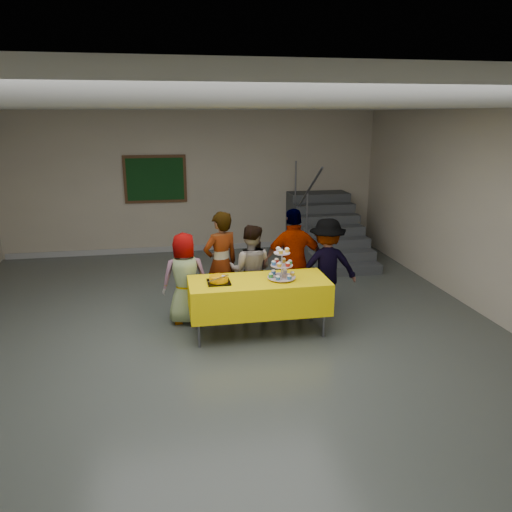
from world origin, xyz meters
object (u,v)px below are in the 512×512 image
(schoolchild_c, at_px, (251,271))
(bear_cake, at_px, (219,279))
(cupcake_stand, at_px, (282,267))
(noticeboard, at_px, (155,179))
(schoolchild_e, at_px, (326,266))
(schoolchild_a, at_px, (185,279))
(bake_table, at_px, (259,295))
(schoolchild_d, at_px, (294,262))
(schoolchild_b, at_px, (221,264))
(staircase, at_px, (325,233))

(schoolchild_c, bearing_deg, bear_cake, 70.01)
(cupcake_stand, relative_size, noticeboard, 0.34)
(bear_cake, distance_m, schoolchild_e, 1.78)
(bear_cake, relative_size, schoolchild_a, 0.27)
(schoolchild_a, bearing_deg, schoolchild_c, -176.39)
(bake_table, bearing_deg, schoolchild_d, 43.65)
(bear_cake, xyz_separation_m, schoolchild_e, (1.68, 0.58, -0.10))
(bake_table, bearing_deg, bear_cake, -178.23)
(bear_cake, bearing_deg, schoolchild_d, 28.17)
(bake_table, bearing_deg, schoolchild_b, 117.88)
(bake_table, relative_size, schoolchild_c, 1.36)
(cupcake_stand, relative_size, schoolchild_c, 0.32)
(cupcake_stand, bearing_deg, schoolchild_e, 35.37)
(cupcake_stand, relative_size, schoolchild_a, 0.34)
(schoolchild_a, distance_m, schoolchild_d, 1.62)
(schoolchild_b, bearing_deg, bake_table, 93.52)
(schoolchild_c, xyz_separation_m, noticeboard, (-1.37, 3.81, 0.91))
(schoolchild_e, bearing_deg, cupcake_stand, 40.41)
(schoolchild_e, bearing_deg, bear_cake, 24.08)
(bake_table, distance_m, schoolchild_b, 0.92)
(schoolchild_d, bearing_deg, noticeboard, -61.07)
(schoolchild_a, xyz_separation_m, schoolchild_e, (2.10, -0.01, 0.06))
(schoolchild_c, distance_m, schoolchild_d, 0.66)
(schoolchild_b, distance_m, schoolchild_e, 1.57)
(bear_cake, distance_m, staircase, 4.56)
(schoolchild_c, bearing_deg, schoolchild_a, 25.06)
(bake_table, distance_m, schoolchild_e, 1.28)
(schoolchild_a, height_order, staircase, staircase)
(bear_cake, xyz_separation_m, schoolchild_d, (1.19, 0.64, -0.03))
(bake_table, height_order, schoolchild_c, schoolchild_c)
(schoolchild_c, xyz_separation_m, staircase, (2.13, 2.97, -0.20))
(staircase, bearing_deg, schoolchild_b, -131.72)
(schoolchild_c, distance_m, schoolchild_e, 1.14)
(bake_table, height_order, bear_cake, bear_cake)
(schoolchild_b, distance_m, staircase, 3.86)
(schoolchild_a, height_order, schoolchild_b, schoolchild_b)
(bear_cake, relative_size, schoolchild_e, 0.25)
(schoolchild_e, bearing_deg, schoolchild_b, -3.19)
(schoolchild_b, xyz_separation_m, staircase, (2.56, 2.87, -0.30))
(schoolchild_d, xyz_separation_m, schoolchild_e, (0.49, -0.06, -0.08))
(schoolchild_b, height_order, schoolchild_e, schoolchild_b)
(bake_table, bearing_deg, schoolchild_c, 89.11)
(cupcake_stand, bearing_deg, bear_cake, 179.35)
(schoolchild_c, bearing_deg, bake_table, 107.26)
(schoolchild_e, xyz_separation_m, noticeboard, (-2.50, 3.93, 0.87))
(schoolchild_a, distance_m, schoolchild_e, 2.10)
(noticeboard, bearing_deg, bake_table, -73.20)
(bake_table, relative_size, staircase, 0.78)
(schoolchild_b, bearing_deg, bear_cake, 56.85)
(bake_table, height_order, schoolchild_b, schoolchild_b)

